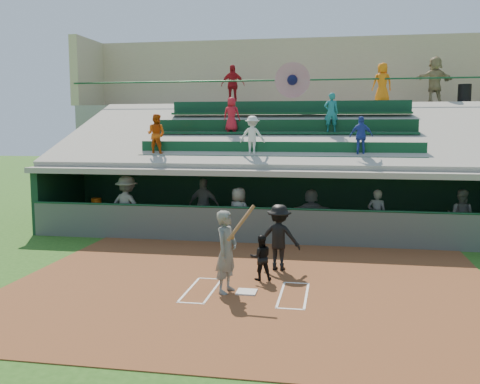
% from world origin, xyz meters
% --- Properties ---
extents(ground, '(100.00, 100.00, 0.00)m').
position_xyz_m(ground, '(0.00, 0.00, 0.00)').
color(ground, '#245116').
rests_on(ground, ground).
extents(dirt_slab, '(11.00, 9.00, 0.02)m').
position_xyz_m(dirt_slab, '(0.00, 0.50, 0.01)').
color(dirt_slab, brown).
rests_on(dirt_slab, ground).
extents(home_plate, '(0.43, 0.43, 0.03)m').
position_xyz_m(home_plate, '(0.00, 0.00, 0.04)').
color(home_plate, silver).
rests_on(home_plate, dirt_slab).
extents(batters_box_chalk, '(2.65, 1.85, 0.01)m').
position_xyz_m(batters_box_chalk, '(0.00, 0.00, 0.02)').
color(batters_box_chalk, silver).
rests_on(batters_box_chalk, dirt_slab).
extents(dugout_floor, '(16.00, 3.50, 0.04)m').
position_xyz_m(dugout_floor, '(0.00, 6.75, 0.02)').
color(dugout_floor, gray).
rests_on(dugout_floor, ground).
extents(concourse_slab, '(20.00, 3.00, 4.60)m').
position_xyz_m(concourse_slab, '(0.00, 13.50, 2.30)').
color(concourse_slab, gray).
rests_on(concourse_slab, ground).
extents(grandstand, '(20.40, 10.40, 7.80)m').
position_xyz_m(grandstand, '(-0.01, 10.51, 2.26)').
color(grandstand, '#4F544F').
rests_on(grandstand, ground).
extents(batter_at_plate, '(0.92, 0.80, 1.95)m').
position_xyz_m(batter_at_plate, '(-0.44, -0.04, 0.93)').
color(batter_at_plate, '#575A55').
rests_on(batter_at_plate, dirt_slab).
extents(catcher, '(0.62, 0.54, 1.08)m').
position_xyz_m(catcher, '(0.17, 1.04, 0.56)').
color(catcher, black).
rests_on(catcher, dirt_slab).
extents(home_umpire, '(1.14, 0.74, 1.67)m').
position_xyz_m(home_umpire, '(0.50, 2.03, 0.85)').
color(home_umpire, black).
rests_on(home_umpire, dirt_slab).
extents(dugout_bench, '(13.19, 5.32, 0.42)m').
position_xyz_m(dugout_bench, '(-0.16, 7.99, 0.25)').
color(dugout_bench, brown).
rests_on(dugout_bench, dugout_floor).
extents(white_table, '(0.97, 0.85, 0.71)m').
position_xyz_m(white_table, '(-6.51, 6.49, 0.40)').
color(white_table, white).
rests_on(white_table, dugout_floor).
extents(water_cooler, '(0.35, 0.35, 0.35)m').
position_xyz_m(water_cooler, '(-6.47, 6.44, 0.93)').
color(water_cooler, '#D1550C').
rests_on(water_cooler, white_table).
extents(dugout_player_a, '(1.41, 1.01, 1.98)m').
position_xyz_m(dugout_player_a, '(-4.90, 5.38, 1.03)').
color(dugout_player_a, '#555753').
rests_on(dugout_player_a, dugout_floor).
extents(dugout_player_b, '(1.13, 0.58, 1.85)m').
position_xyz_m(dugout_player_b, '(-2.51, 6.31, 0.96)').
color(dugout_player_b, '#555853').
rests_on(dugout_player_b, dugout_floor).
extents(dugout_player_c, '(0.97, 0.85, 1.68)m').
position_xyz_m(dugout_player_c, '(-1.14, 5.35, 0.88)').
color(dugout_player_c, '#5F625C').
rests_on(dugout_player_c, dugout_floor).
extents(dugout_player_d, '(1.53, 0.78, 1.58)m').
position_xyz_m(dugout_player_d, '(1.11, 6.20, 0.83)').
color(dugout_player_d, '#5B5D58').
rests_on(dugout_player_d, dugout_floor).
extents(dugout_player_e, '(0.68, 0.54, 1.64)m').
position_xyz_m(dugout_player_e, '(3.18, 5.88, 0.86)').
color(dugout_player_e, '#5C5E59').
rests_on(dugout_player_e, dugout_floor).
extents(dugout_player_f, '(0.99, 0.90, 1.67)m').
position_xyz_m(dugout_player_f, '(5.73, 6.14, 0.87)').
color(dugout_player_f, '#595B56').
rests_on(dugout_player_f, dugout_floor).
extents(trash_bin, '(0.54, 0.54, 0.81)m').
position_xyz_m(trash_bin, '(7.20, 13.05, 5.01)').
color(trash_bin, black).
rests_on(trash_bin, concourse_slab).
extents(concourse_staff_a, '(1.14, 0.70, 1.82)m').
position_xyz_m(concourse_staff_a, '(-2.78, 13.06, 5.51)').
color(concourse_staff_a, '#A61319').
rests_on(concourse_staff_a, concourse_slab).
extents(concourse_staff_b, '(0.92, 0.71, 1.67)m').
position_xyz_m(concourse_staff_b, '(3.73, 12.13, 5.44)').
color(concourse_staff_b, orange).
rests_on(concourse_staff_b, concourse_slab).
extents(concourse_staff_c, '(1.94, 1.25, 2.00)m').
position_xyz_m(concourse_staff_c, '(5.98, 13.13, 5.60)').
color(concourse_staff_c, tan).
rests_on(concourse_staff_c, concourse_slab).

